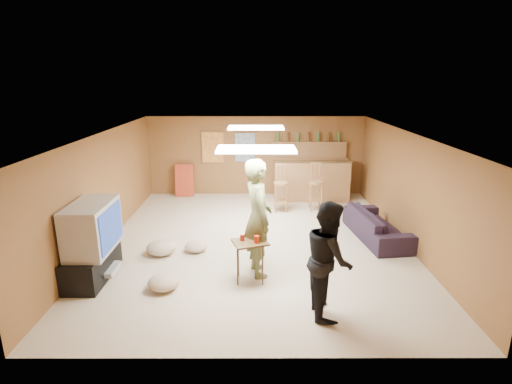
{
  "coord_description": "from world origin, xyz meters",
  "views": [
    {
      "loc": [
        -0.01,
        -7.52,
        3.23
      ],
      "look_at": [
        0.0,
        0.2,
        1.0
      ],
      "focal_mm": 28.0,
      "sensor_mm": 36.0,
      "label": 1
    }
  ],
  "objects_px": {
    "bar_counter": "(311,180)",
    "tray_table": "(250,261)",
    "person_black": "(329,259)",
    "person_olive": "(258,218)",
    "tv_body": "(92,227)",
    "sofa": "(377,225)"
  },
  "relations": [
    {
      "from": "tv_body",
      "to": "person_olive",
      "type": "relative_size",
      "value": 0.55
    },
    {
      "from": "tv_body",
      "to": "bar_counter",
      "type": "bearing_deg",
      "value": 47.0
    },
    {
      "from": "person_black",
      "to": "person_olive",
      "type": "bearing_deg",
      "value": 37.27
    },
    {
      "from": "tray_table",
      "to": "person_black",
      "type": "bearing_deg",
      "value": -39.79
    },
    {
      "from": "bar_counter",
      "to": "tray_table",
      "type": "relative_size",
      "value": 2.88
    },
    {
      "from": "bar_counter",
      "to": "sofa",
      "type": "bearing_deg",
      "value": -69.98
    },
    {
      "from": "tray_table",
      "to": "person_olive",
      "type": "bearing_deg",
      "value": 65.21
    },
    {
      "from": "person_olive",
      "to": "person_black",
      "type": "bearing_deg",
      "value": -154.92
    },
    {
      "from": "tv_body",
      "to": "sofa",
      "type": "bearing_deg",
      "value": 18.37
    },
    {
      "from": "bar_counter",
      "to": "person_olive",
      "type": "distance_m",
      "value": 4.55
    },
    {
      "from": "sofa",
      "to": "tv_body",
      "type": "bearing_deg",
      "value": 101.23
    },
    {
      "from": "tv_body",
      "to": "person_olive",
      "type": "distance_m",
      "value": 2.69
    },
    {
      "from": "person_olive",
      "to": "tray_table",
      "type": "xyz_separation_m",
      "value": [
        -0.13,
        -0.27,
        -0.65
      ]
    },
    {
      "from": "bar_counter",
      "to": "tray_table",
      "type": "distance_m",
      "value": 4.83
    },
    {
      "from": "bar_counter",
      "to": "person_black",
      "type": "bearing_deg",
      "value": -95.29
    },
    {
      "from": "bar_counter",
      "to": "sofa",
      "type": "height_order",
      "value": "bar_counter"
    },
    {
      "from": "sofa",
      "to": "tray_table",
      "type": "xyz_separation_m",
      "value": [
        -2.6,
        -1.81,
        0.06
      ]
    },
    {
      "from": "bar_counter",
      "to": "sofa",
      "type": "relative_size",
      "value": 1.01
    },
    {
      "from": "bar_counter",
      "to": "tray_table",
      "type": "bearing_deg",
      "value": -109.32
    },
    {
      "from": "sofa",
      "to": "tray_table",
      "type": "height_order",
      "value": "tray_table"
    },
    {
      "from": "tv_body",
      "to": "person_black",
      "type": "distance_m",
      "value": 3.78
    },
    {
      "from": "person_olive",
      "to": "person_black",
      "type": "distance_m",
      "value": 1.53
    }
  ]
}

